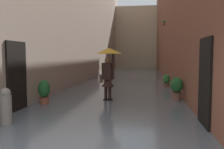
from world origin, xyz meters
TOP-DOWN VIEW (x-y plane):
  - ground_plane at (0.00, -14.24)m, footprint 71.22×71.22m
  - flood_water at (0.00, -14.24)m, footprint 6.21×34.49m
  - building_facade_right at (3.61, -14.24)m, footprint 2.04×32.49m
  - building_facade_far at (0.00, -29.39)m, footprint 9.01×1.80m
  - person_wading at (0.14, -5.35)m, footprint 1.01×1.01m
  - potted_plant_far_right at (2.27, -4.31)m, footprint 0.42×0.42m
  - potted_plant_near_left at (-2.43, -5.58)m, footprint 0.47×0.47m
  - potted_plant_mid_left at (-2.39, -9.50)m, footprint 0.39×0.39m
  - mooring_bollard at (2.15, -1.73)m, footprint 0.28×0.28m

SIDE VIEW (x-z plane):
  - ground_plane at x=0.00m, z-range 0.00..0.00m
  - flood_water at x=0.00m, z-range 0.00..0.06m
  - potted_plant_mid_left at x=-2.39m, z-range 0.03..0.79m
  - mooring_bollard at x=2.15m, z-range 0.00..0.97m
  - potted_plant_far_right at x=2.27m, z-range 0.04..0.95m
  - potted_plant_near_left at x=-2.43m, z-range 0.05..1.00m
  - person_wading at x=0.14m, z-range 0.42..2.55m
  - building_facade_far at x=0.00m, z-range 0.00..8.19m
  - building_facade_right at x=3.61m, z-range 0.00..10.51m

